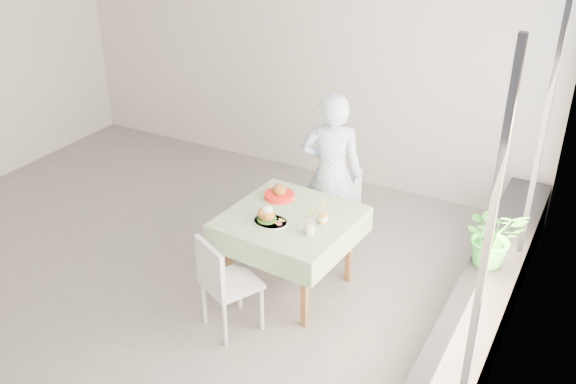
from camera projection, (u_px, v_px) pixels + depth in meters
The scene contains 14 objects.
floor at pixel (172, 265), 6.10m from camera, with size 6.00×6.00×0.00m, color slate.
wall_back at pixel (295, 56), 7.40m from camera, with size 6.00×0.02×2.80m, color beige.
wall_right at pixel (523, 209), 4.18m from camera, with size 0.02×5.00×2.80m, color beige.
window_pane at pixel (524, 174), 4.08m from camera, with size 0.01×4.80×2.18m, color #D1E0F9.
window_ledge at pixel (469, 337), 4.80m from camera, with size 0.40×4.80×0.50m, color black.
cafe_table at pixel (290, 244), 5.56m from camera, with size 1.12×1.12×0.74m.
chair_far at pixel (336, 227), 6.23m from camera, with size 0.45×0.45×0.83m.
chair_near at pixel (231, 301), 5.18m from camera, with size 0.54×0.54×0.85m.
diner at pixel (331, 174), 6.03m from camera, with size 0.58×0.38×1.60m, color #8EB4E3.
main_dish at pixel (269, 217), 5.31m from camera, with size 0.30×0.30×0.15m.
juice_cup_orange at pixel (323, 217), 5.30m from camera, with size 0.09×0.09×0.24m.
juice_cup_lemonade at pixel (310, 228), 5.14m from camera, with size 0.09×0.09×0.25m.
second_dish at pixel (279, 194), 5.70m from camera, with size 0.27×0.27×0.13m.
potted_plant at pixel (493, 235), 5.11m from camera, with size 0.48×0.41×0.53m, color #2B812E.
Camera 1 is at (3.39, -3.94, 3.44)m, focal length 40.00 mm.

